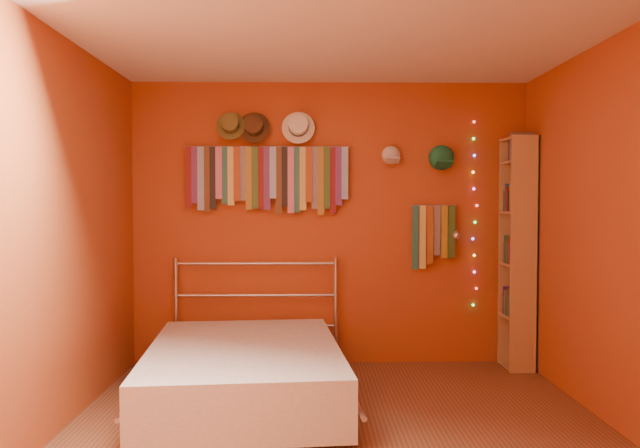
{
  "coord_description": "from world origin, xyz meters",
  "views": [
    {
      "loc": [
        -0.19,
        -3.8,
        1.44
      ],
      "look_at": [
        -0.1,
        0.9,
        1.27
      ],
      "focal_mm": 35.0,
      "sensor_mm": 36.0,
      "label": 1
    }
  ],
  "objects": [
    {
      "name": "cap_white",
      "position": [
        0.54,
        1.7,
        1.85
      ],
      "size": [
        0.17,
        0.21,
        0.17
      ],
      "color": "silver",
      "rests_on": "back_wall"
    },
    {
      "name": "bed",
      "position": [
        -0.65,
        0.65,
        0.22
      ],
      "size": [
        1.59,
        2.02,
        0.95
      ],
      "rotation": [
        0.0,
        0.0,
        0.08
      ],
      "color": "#B4B4B9",
      "rests_on": "ground"
    },
    {
      "name": "fedora_brown",
      "position": [
        -0.67,
        1.66,
        2.1
      ],
      "size": [
        0.28,
        0.15,
        0.27
      ],
      "rotation": [
        1.36,
        0.0,
        0.0
      ],
      "color": "#412B17",
      "rests_on": "back_wall"
    },
    {
      "name": "cap_green",
      "position": [
        0.98,
        1.7,
        1.83
      ],
      "size": [
        0.2,
        0.25,
        0.2
      ],
      "color": "#197245",
      "rests_on": "back_wall"
    },
    {
      "name": "tie_rack",
      "position": [
        -0.55,
        1.68,
        1.67
      ],
      "size": [
        1.45,
        0.03,
        0.6
      ],
      "color": "#B4B4B9",
      "rests_on": "back_wall"
    },
    {
      "name": "small_tie_rack",
      "position": [
        0.91,
        1.68,
        1.17
      ],
      "size": [
        0.4,
        0.03,
        0.57
      ],
      "color": "#B4B4B9",
      "rests_on": "back_wall"
    },
    {
      "name": "reading_lamp",
      "position": [
        1.08,
        1.54,
        1.15
      ],
      "size": [
        0.06,
        0.27,
        0.08
      ],
      "color": "#B4B4B9",
      "rests_on": "back_wall"
    },
    {
      "name": "fedora_olive",
      "position": [
        -0.87,
        1.66,
        2.12
      ],
      "size": [
        0.25,
        0.14,
        0.25
      ],
      "rotation": [
        1.36,
        0.0,
        0.0
      ],
      "color": "brown",
      "rests_on": "back_wall"
    },
    {
      "name": "fedora_white",
      "position": [
        -0.28,
        1.65,
        2.1
      ],
      "size": [
        0.29,
        0.16,
        0.29
      ],
      "rotation": [
        1.36,
        0.0,
        0.0
      ],
      "color": "white",
      "rests_on": "back_wall"
    },
    {
      "name": "left_wall",
      "position": [
        -1.75,
        0.0,
        1.25
      ],
      "size": [
        0.02,
        3.5,
        2.5
      ],
      "primitive_type": "cube",
      "color": "#8D3916",
      "rests_on": "ground"
    },
    {
      "name": "back_wall",
      "position": [
        0.0,
        1.75,
        1.25
      ],
      "size": [
        3.5,
        0.02,
        2.5
      ],
      "primitive_type": "cube",
      "color": "#8D3916",
      "rests_on": "ground"
    },
    {
      "name": "ground",
      "position": [
        0.0,
        0.0,
        0.0
      ],
      "size": [
        3.5,
        3.5,
        0.0
      ],
      "primitive_type": "plane",
      "color": "brown",
      "rests_on": "ground"
    },
    {
      "name": "ceiling",
      "position": [
        0.0,
        0.0,
        2.5
      ],
      "size": [
        3.5,
        3.5,
        0.02
      ],
      "primitive_type": "cube",
      "color": "white",
      "rests_on": "back_wall"
    },
    {
      "name": "fairy_lights",
      "position": [
        1.28,
        1.71,
        1.34
      ],
      "size": [
        0.06,
        0.02,
        1.65
      ],
      "color": "#FF3333",
      "rests_on": "back_wall"
    },
    {
      "name": "bookshelf",
      "position": [
        1.66,
        1.53,
        1.02
      ],
      "size": [
        0.25,
        0.34,
        2.0
      ],
      "color": "#AA814C",
      "rests_on": "ground"
    },
    {
      "name": "right_wall",
      "position": [
        1.75,
        0.0,
        1.25
      ],
      "size": [
        0.02,
        3.5,
        2.5
      ],
      "primitive_type": "cube",
      "color": "#8D3916",
      "rests_on": "ground"
    }
  ]
}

